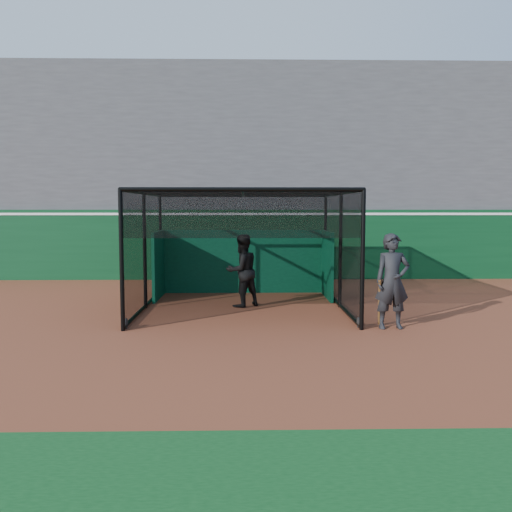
{
  "coord_description": "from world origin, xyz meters",
  "views": [
    {
      "loc": [
        0.38,
        -11.0,
        2.54
      ],
      "look_at": [
        0.66,
        2.0,
        1.4
      ],
      "focal_mm": 38.0,
      "sensor_mm": 36.0,
      "label": 1
    }
  ],
  "objects": [
    {
      "name": "grandstand",
      "position": [
        0.0,
        12.27,
        4.48
      ],
      "size": [
        50.0,
        7.85,
        8.95
      ],
      "color": "#4C4C4F",
      "rests_on": "ground"
    },
    {
      "name": "outfield_wall",
      "position": [
        0.0,
        8.5,
        1.29
      ],
      "size": [
        50.0,
        0.5,
        2.5
      ],
      "color": "#0A3B1B",
      "rests_on": "ground"
    },
    {
      "name": "batter",
      "position": [
        0.32,
        2.92,
        0.94
      ],
      "size": [
        1.15,
        1.1,
        1.88
      ],
      "primitive_type": "imported",
      "rotation": [
        0.0,
        0.0,
        3.74
      ],
      "color": "black",
      "rests_on": "ground"
    },
    {
      "name": "ground",
      "position": [
        0.0,
        0.0,
        0.0
      ],
      "size": [
        120.0,
        120.0,
        0.0
      ],
      "primitive_type": "plane",
      "color": "brown",
      "rests_on": "ground"
    },
    {
      "name": "on_deck_player",
      "position": [
        3.51,
        0.27,
        1.01
      ],
      "size": [
        0.77,
        0.53,
        2.02
      ],
      "color": "black",
      "rests_on": "ground"
    },
    {
      "name": "batting_cage",
      "position": [
        0.35,
        2.77,
        1.46
      ],
      "size": [
        5.08,
        5.31,
        2.93
      ],
      "color": "black",
      "rests_on": "ground"
    }
  ]
}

